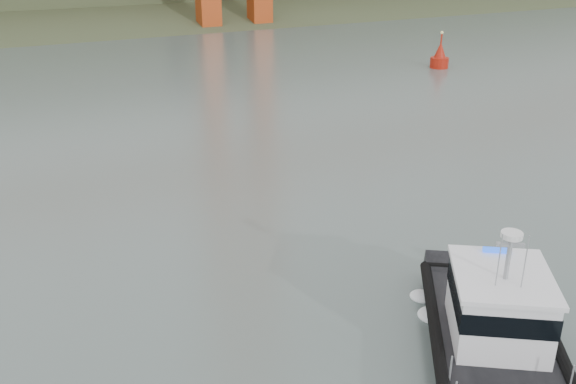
{
  "coord_description": "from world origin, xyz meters",
  "views": [
    {
      "loc": [
        -11.74,
        -16.3,
        14.6
      ],
      "look_at": [
        0.36,
        9.76,
        2.4
      ],
      "focal_mm": 40.0,
      "sensor_mm": 36.0,
      "label": 1
    }
  ],
  "objects": [
    {
      "name": "ground",
      "position": [
        0.0,
        0.0,
        0.0
      ],
      "size": [
        400.0,
        400.0,
        0.0
      ],
      "primitive_type": "plane",
      "color": "#566663",
      "rests_on": "ground"
    },
    {
      "name": "nav_buoy",
      "position": [
        31.86,
        39.09,
        1.08
      ],
      "size": [
        1.96,
        1.96,
        4.09
      ],
      "color": "#A5190B",
      "rests_on": "ground"
    },
    {
      "name": "patrol_boat",
      "position": [
        2.67,
        -2.52,
        1.37
      ],
      "size": [
        9.42,
        11.71,
        5.46
      ],
      "rotation": [
        0.0,
        0.0,
        -0.56
      ],
      "color": "black",
      "rests_on": "ground"
    }
  ]
}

